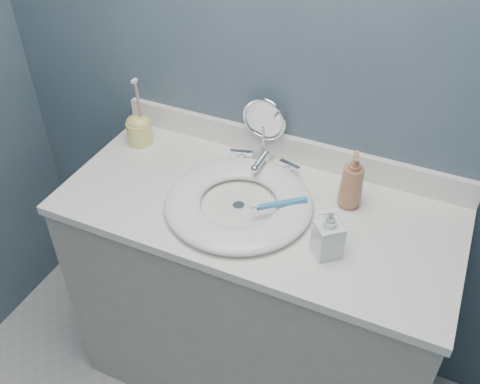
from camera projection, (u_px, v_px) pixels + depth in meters
The scene contains 12 objects.
back_wall at pixel (295, 72), 1.62m from camera, with size 2.20×0.02×2.40m, color #405261.
vanity_cabinet at pixel (255, 301), 1.92m from camera, with size 1.20×0.55×0.85m, color #AFABA0.
countertop at pixel (257, 209), 1.64m from camera, with size 1.22×0.57×0.03m, color white.
backsplash at pixel (289, 148), 1.78m from camera, with size 1.22×0.02×0.09m, color white.
basin at pixel (239, 202), 1.61m from camera, with size 0.45×0.45×0.04m, color white, non-canonical shape.
drain at pixel (239, 206), 1.62m from camera, with size 0.04×0.04×0.01m, color silver.
faucet at pixel (264, 164), 1.74m from camera, with size 0.25×0.13×0.07m.
makeup_mirror at pixel (264, 126), 1.74m from camera, with size 0.15×0.09×0.23m.
soap_bottle_amber at pixel (352, 180), 1.57m from camera, with size 0.07×0.07×0.19m, color #AC6D4D.
soap_bottle_clear at pixel (329, 232), 1.42m from camera, with size 0.07×0.07×0.16m, color white.
toothbrush_holder at pixel (139, 129), 1.85m from camera, with size 0.09×0.09×0.25m.
toothbrush_lying at pixel (280, 204), 1.57m from camera, with size 0.14×0.12×0.02m.
Camera 1 is at (0.46, -0.17, 1.95)m, focal length 40.00 mm.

